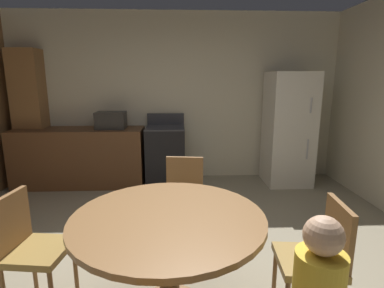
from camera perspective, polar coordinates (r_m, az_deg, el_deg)
name	(u,v)px	position (r m, az deg, el deg)	size (l,w,h in m)	color
ground_plane	(175,286)	(2.71, -3.23, -25.34)	(14.00, 14.00, 0.00)	gray
wall_back	(176,98)	(5.04, -3.12, 8.82)	(5.59, 0.12, 2.70)	beige
kitchen_counter	(80,157)	(5.02, -20.50, -2.36)	(1.98, 0.60, 0.90)	brown
pantry_column	(31,118)	(5.37, -28.26, 4.38)	(0.44, 0.36, 2.10)	olive
oven_range	(166,155)	(4.78, -5.04, -2.11)	(0.60, 0.60, 1.10)	black
refrigerator	(288,129)	(4.95, 17.87, 2.72)	(0.68, 0.68, 1.76)	silver
microwave	(111,120)	(4.78, -15.17, 4.38)	(0.44, 0.32, 0.26)	#2D2B28
dining_table	(169,236)	(2.13, -4.47, -17.06)	(1.30, 1.30, 0.76)	olive
chair_north	(184,195)	(3.08, -1.59, -9.68)	(0.45, 0.45, 0.87)	olive
chair_east	(318,255)	(2.29, 22.93, -18.84)	(0.44, 0.44, 0.87)	olive
chair_west	(29,244)	(2.53, -28.62, -16.39)	(0.45, 0.45, 0.87)	olive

